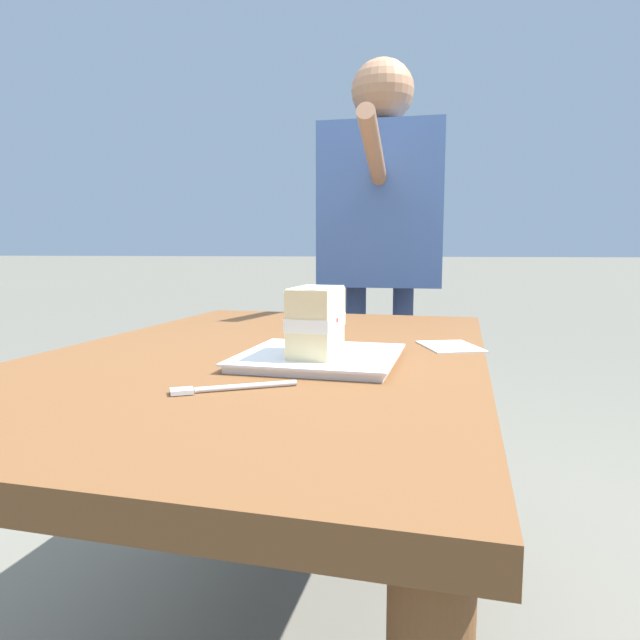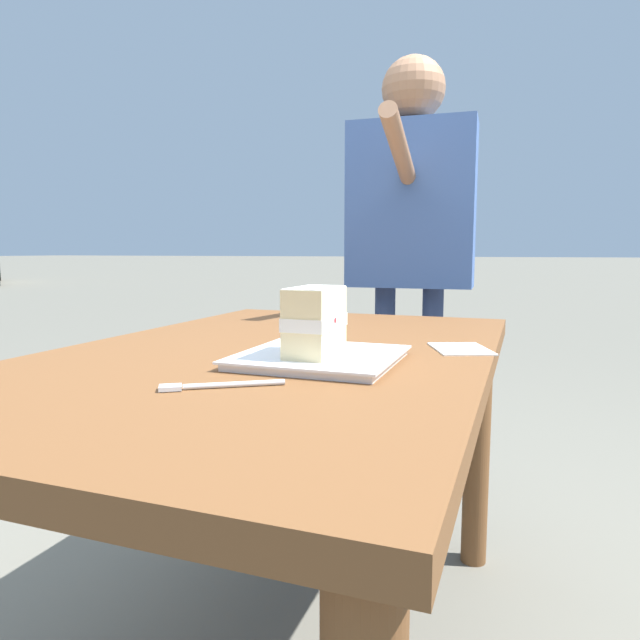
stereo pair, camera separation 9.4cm
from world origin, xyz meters
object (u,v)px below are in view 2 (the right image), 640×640
at_px(dessert_plate, 320,358).
at_px(diner_person, 411,213).
at_px(cake_slice, 315,321).
at_px(dessert_fork, 214,385).
at_px(paper_napkin, 461,349).
at_px(patio_table, 277,400).

height_order(dessert_plate, diner_person, diner_person).
height_order(cake_slice, dessert_fork, cake_slice).
bearing_deg(dessert_fork, paper_napkin, -33.62).
xyz_separation_m(cake_slice, diner_person, (1.00, 0.04, 0.24)).
xyz_separation_m(dessert_fork, diner_person, (1.21, -0.03, 0.31)).
bearing_deg(cake_slice, patio_table, 46.79).
distance_m(dessert_plate, diner_person, 1.03).
bearing_deg(diner_person, dessert_plate, -177.56).
relative_size(cake_slice, dessert_fork, 0.85).
distance_m(patio_table, cake_slice, 0.24).
relative_size(patio_table, dessert_fork, 8.46).
bearing_deg(paper_napkin, cake_slice, 136.92).
bearing_deg(diner_person, dessert_fork, 178.47).
bearing_deg(diner_person, cake_slice, -177.71).
distance_m(cake_slice, dessert_fork, 0.22).
distance_m(patio_table, paper_napkin, 0.37).
height_order(cake_slice, diner_person, diner_person).
relative_size(dessert_plate, paper_napkin, 1.61).
height_order(dessert_fork, paper_napkin, dessert_fork).
height_order(dessert_plate, dessert_fork, dessert_plate).
bearing_deg(dessert_fork, patio_table, 9.01).
distance_m(paper_napkin, diner_person, 0.87).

